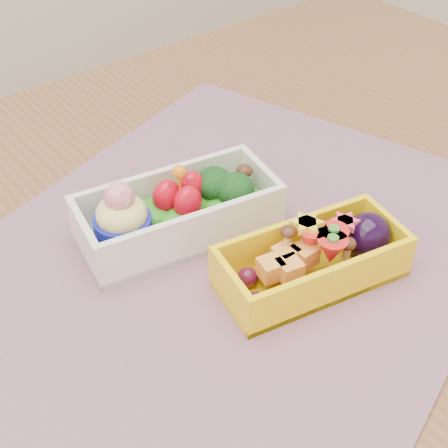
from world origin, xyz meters
TOP-DOWN VIEW (x-y plane):
  - table at (0.00, 0.00)m, footprint 1.20×0.80m
  - placemat at (-0.01, -0.02)m, footprint 0.65×0.57m
  - bento_white at (-0.02, 0.04)m, footprint 0.20×0.11m
  - bento_yellow at (0.04, -0.08)m, footprint 0.17×0.10m

SIDE VIEW (x-z plane):
  - table at x=0.00m, z-range 0.28..1.03m
  - placemat at x=-0.01m, z-range 0.75..0.75m
  - bento_yellow at x=0.04m, z-range 0.75..0.80m
  - bento_white at x=-0.02m, z-range 0.74..0.82m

